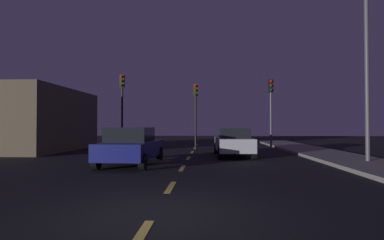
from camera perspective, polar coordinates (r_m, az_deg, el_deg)
ground_plane at (r=12.93m, az=-1.55°, el=-8.37°), size 80.00×80.00×0.00m
sidewalk_curb_right at (r=14.43m, az=29.94°, el=-7.16°), size 3.00×40.00×0.15m
lane_stripe_nearest at (r=4.97m, az=-9.49°, el=-20.22°), size 0.16×1.60×0.01m
lane_stripe_second at (r=8.60m, az=-3.91°, el=-12.02°), size 0.16×1.60×0.01m
lane_stripe_third at (r=12.34m, az=-1.77°, el=-8.70°), size 0.16×1.60×0.01m
lane_stripe_fourth at (r=16.10m, az=-0.65°, el=-6.92°), size 0.16×1.60×0.01m
lane_stripe_fifth at (r=19.88m, az=0.04°, el=-5.81°), size 0.16×1.60×0.01m
lane_stripe_sixth at (r=23.66m, az=0.51°, el=-5.06°), size 0.16×1.60×0.01m
lane_stripe_seventh at (r=27.45m, az=0.85°, el=-4.51°), size 0.16×1.60×0.01m
traffic_signal_left at (r=22.51m, az=-12.57°, el=4.04°), size 0.32×0.38×5.23m
traffic_signal_center at (r=21.67m, az=0.66°, el=3.04°), size 0.32×0.38×4.54m
traffic_signal_right at (r=22.08m, az=14.13°, el=3.48°), size 0.32×0.38×4.83m
car_stopped_ahead at (r=17.14m, az=7.48°, el=-3.96°), size 1.99×4.48×1.52m
car_adjacent_lane at (r=13.50m, az=-10.95°, el=-4.66°), size 2.13×4.45×1.58m
street_lamp_right at (r=15.51m, az=28.37°, el=9.71°), size 1.65×0.36×7.58m
storefront_left at (r=23.41m, az=-25.71°, el=0.02°), size 4.45×9.03×4.10m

